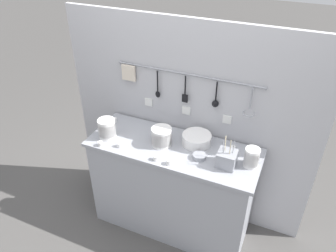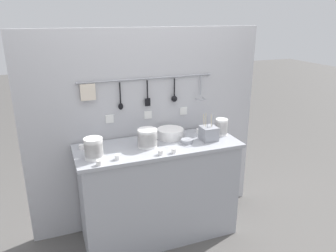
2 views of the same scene
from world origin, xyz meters
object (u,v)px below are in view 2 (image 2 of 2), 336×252
Objects in this scene: bowl_stack_wide_centre at (147,138)px; plate_stack at (170,133)px; cup_front_left at (117,157)px; cup_mid_row at (174,151)px; cup_by_caddy at (81,147)px; cup_centre at (198,131)px; steel_mixing_bowl at (187,141)px; cutlery_caddy at (209,133)px; cup_back_left at (99,163)px; cup_front_right at (161,152)px; bowl_stack_short_front at (221,127)px; bowl_stack_back_corner at (94,149)px.

bowl_stack_wide_centre is 0.29m from plate_stack.
cup_mid_row is (0.45, -0.04, 0.00)m from cup_front_left.
cup_by_caddy is 1.00× the size of cup_centre.
cup_mid_row is (-0.19, -0.16, 0.00)m from steel_mixing_bowl.
cup_front_left is 0.45m from cup_mid_row.
cutlery_caddy is 5.84× the size of cup_back_left.
steel_mixing_bowl is 0.65m from cup_front_left.
bowl_stack_wide_centre reaches higher than cup_centre.
cup_by_caddy is at bearing 149.75° from cup_front_right.
cutlery_caddy is (0.30, -0.17, 0.02)m from plate_stack.
cutlery_caddy is at bearing -30.36° from plate_stack.
cup_mid_row is (-0.40, -0.16, -0.04)m from cutlery_caddy.
cup_centre is at bearing 42.39° from cup_mid_row.
cup_back_left is 1.00× the size of cup_mid_row.
cup_front_left is 1.00× the size of cup_front_right.
cutlery_caddy is 5.84× the size of cup_front_left.
bowl_stack_short_front is 1.26m from cup_by_caddy.
plate_stack reaches higher than cup_centre.
cup_by_caddy and cup_front_right have the same top height.
plate_stack is 0.35m from cutlery_caddy.
cup_by_caddy is 0.38m from cup_front_left.
cup_front_right is at bearing -5.46° from cup_front_left.
plate_stack is 5.62× the size of cup_centre.
cup_back_left is (-0.45, -0.22, -0.06)m from bowl_stack_wide_centre.
bowl_stack_back_corner is 3.95× the size of cup_back_left.
cup_centre is at bearing 15.66° from bowl_stack_wide_centre.
cup_front_right is (-0.51, -0.16, -0.04)m from cutlery_caddy.
cup_centre is (0.55, 0.15, -0.06)m from bowl_stack_wide_centre.
bowl_stack_wide_centre is 0.35m from cup_front_left.
bowl_stack_wide_centre is 1.07× the size of bowl_stack_short_front.
bowl_stack_wide_centre is 3.89× the size of cup_front_right.
bowl_stack_wide_centre reaches higher than cup_back_left.
cup_front_left and cup_centre have the same top height.
bowl_stack_wide_centre is 0.35m from steel_mixing_bowl.
bowl_stack_short_front is 0.18m from cutlery_caddy.
cup_front_right is (0.58, -0.34, 0.00)m from cup_by_caddy.
cutlery_caddy reaches higher than bowl_stack_wide_centre.
steel_mixing_bowl is 0.24m from cup_mid_row.
bowl_stack_wide_centre is 3.89× the size of cup_front_left.
steel_mixing_bowl is (0.80, 0.04, -0.07)m from bowl_stack_back_corner.
cup_back_left is 1.07m from cup_centre.
bowl_stack_wide_centre is at bearing 172.30° from steel_mixing_bowl.
cup_mid_row is at bearing -4.69° from cup_front_left.
cutlery_caddy reaches higher than cup_mid_row.
cup_centre is at bearing 13.48° from bowl_stack_back_corner.
plate_stack is 0.63m from cup_front_left.
bowl_stack_wide_centre is 3.89× the size of cup_centre.
plate_stack is 5.62× the size of cup_by_caddy.
cup_front_left is 1.00× the size of cup_centre.
cup_front_right is at bearing -162.97° from cutlery_caddy.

